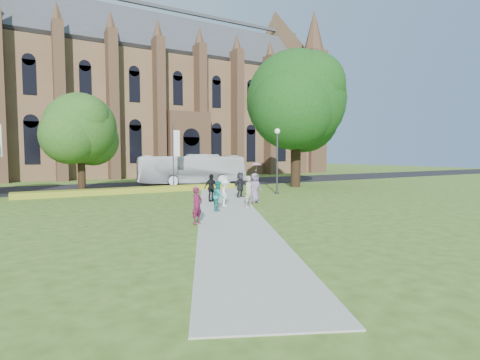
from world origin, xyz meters
TOP-DOWN VIEW (x-y plane):
  - ground at (0.00, 0.00)m, footprint 160.00×160.00m
  - road at (0.00, 20.00)m, footprint 160.00×10.00m
  - footpath at (0.00, 1.00)m, footprint 15.58×28.54m
  - flower_hedge at (-2.00, 13.20)m, footprint 18.00×1.40m
  - cathedral at (10.00, 39.73)m, footprint 52.60×18.25m
  - streetlamp at (7.50, 6.50)m, footprint 0.44×0.44m
  - large_tree at (13.00, 11.00)m, footprint 9.60×9.60m
  - street_tree_1 at (-6.00, 14.50)m, footprint 5.60×5.60m
  - banner_pole_0 at (2.11, 15.20)m, footprint 0.70×0.10m
  - tour_coach at (5.35, 18.70)m, footprint 11.62×4.58m
  - pedestrian_0 at (-3.33, -2.23)m, footprint 0.72×0.63m
  - pedestrian_1 at (-0.73, 0.72)m, footprint 0.97×1.03m
  - pedestrian_2 at (0.48, 2.18)m, footprint 1.05×1.21m
  - pedestrian_3 at (0.74, 4.67)m, footprint 1.15×0.68m
  - pedestrian_4 at (3.03, 2.82)m, footprint 0.96×0.64m
  - pedestrian_5 at (3.70, 5.84)m, footprint 1.77×1.16m
  - pedestrian_6 at (1.43, 0.94)m, footprint 0.78×0.61m
  - parasol at (3.21, 2.92)m, footprint 0.85×0.85m

SIDE VIEW (x-z plane):
  - ground at x=0.00m, z-range 0.00..0.00m
  - road at x=0.00m, z-range 0.00..0.02m
  - footpath at x=0.00m, z-range 0.00..0.04m
  - flower_hedge at x=-2.00m, z-range 0.00..0.45m
  - pedestrian_2 at x=0.48m, z-range 0.04..1.66m
  - pedestrian_0 at x=-3.33m, z-range 0.04..1.71m
  - pedestrian_1 at x=-0.73m, z-range 0.04..1.72m
  - pedestrian_5 at x=3.70m, z-range 0.04..1.87m
  - pedestrian_3 at x=0.74m, z-range 0.04..1.88m
  - pedestrian_6 at x=1.43m, z-range 0.04..1.92m
  - pedestrian_4 at x=3.03m, z-range 0.04..1.97m
  - tour_coach at x=5.35m, z-range 0.02..3.18m
  - parasol at x=3.21m, z-range 1.97..2.56m
  - streetlamp at x=7.50m, z-range 0.68..5.92m
  - banner_pole_0 at x=2.11m, z-range 0.39..6.39m
  - street_tree_1 at x=-6.00m, z-range 1.20..9.25m
  - large_tree at x=13.00m, z-range 1.77..14.97m
  - cathedral at x=10.00m, z-range -1.02..26.98m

